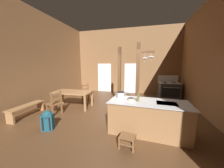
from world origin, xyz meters
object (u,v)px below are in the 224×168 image
mixing_bowl_on_counter (131,99)px  bottle_tall_on_counter (138,97)px  ladderback_chair_by_post (87,93)px  backpack (48,120)px  stockpot_on_counter (121,95)px  kitchen_island (148,117)px  bench_along_left_wall (27,108)px  stove_range (169,90)px  dining_table (73,93)px  ladderback_chair_near_window (55,103)px  step_stool (127,140)px

mixing_bowl_on_counter → bottle_tall_on_counter: bearing=-13.3°
ladderback_chair_by_post → backpack: ladderback_chair_by_post is taller
mixing_bowl_on_counter → stockpot_on_counter: bearing=158.4°
kitchen_island → bench_along_left_wall: size_ratio=1.58×
bench_along_left_wall → stove_range: bearing=36.4°
dining_table → backpack: size_ratio=2.92×
ladderback_chair_near_window → bottle_tall_on_counter: (3.18, -0.44, 0.57)m
stove_range → bench_along_left_wall: 7.04m
stockpot_on_counter → stove_range: bearing=62.3°
mixing_bowl_on_counter → bottle_tall_on_counter: size_ratio=0.69×
stove_range → step_stool: 5.27m
dining_table → stove_range: bearing=31.5°
stove_range → mixing_bowl_on_counter: (-1.79, -4.15, 0.46)m
dining_table → stockpot_on_counter: size_ratio=5.62×
ladderback_chair_by_post → bench_along_left_wall: ladderback_chair_by_post is taller
step_stool → mixing_bowl_on_counter: (-0.03, 0.81, 0.77)m
dining_table → ladderback_chair_by_post: ladderback_chair_by_post is taller
ladderback_chair_near_window → stove_range: bearing=38.3°
mixing_bowl_on_counter → ladderback_chair_near_window: bearing=172.6°
backpack → bottle_tall_on_counter: size_ratio=2.13×
ladderback_chair_by_post → step_stool: bearing=-50.2°
ladderback_chair_near_window → bench_along_left_wall: (-0.90, -0.42, -0.15)m
ladderback_chair_by_post → stockpot_on_counter: (2.26, -2.20, 0.56)m
ladderback_chair_by_post → stockpot_on_counter: bearing=-44.2°
step_stool → mixing_bowl_on_counter: bearing=91.9°
ladderback_chair_near_window → mixing_bowl_on_counter: (2.98, -0.39, 0.49)m
stove_range → bench_along_left_wall: bearing=-143.6°
kitchen_island → mixing_bowl_on_counter: (-0.49, -0.01, 0.49)m
ladderback_chair_near_window → stockpot_on_counter: (2.65, -0.26, 0.56)m
step_stool → ladderback_chair_by_post: size_ratio=0.41×
stove_range → step_stool: (-1.76, -4.96, -0.30)m
bench_along_left_wall → bottle_tall_on_counter: bearing=-0.3°
kitchen_island → step_stool: bearing=-119.3°
stove_range → backpack: 6.34m
backpack → stockpot_on_counter: stockpot_on_counter is taller
dining_table → bench_along_left_wall: size_ratio=1.24×
bench_along_left_wall → mixing_bowl_on_counter: (3.88, 0.03, 0.64)m
stove_range → stockpot_on_counter: bearing=-117.7°
stove_range → stockpot_on_counter: (-2.11, -4.02, 0.53)m
stove_range → backpack: (-4.16, -4.78, -0.17)m
kitchen_island → dining_table: 3.55m
stove_range → bottle_tall_on_counter: size_ratio=4.71×
dining_table → bench_along_left_wall: (-1.08, -1.37, -0.35)m
step_stool → ladderback_chair_near_window: (-3.00, 1.20, 0.27)m
dining_table → ladderback_chair_by_post: size_ratio=1.83×
stove_range → ladderback_chair_near_window: 6.07m
ladderback_chair_by_post → stockpot_on_counter: 3.20m
stove_range → ladderback_chair_near_window: bearing=-141.7°
kitchen_island → ladderback_chair_near_window: (-3.47, 0.38, -0.00)m
backpack → dining_table: bearing=102.0°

